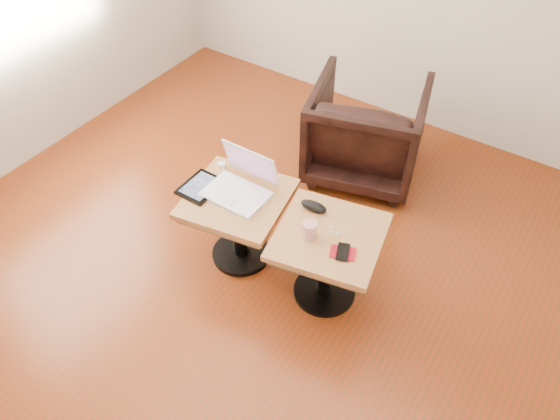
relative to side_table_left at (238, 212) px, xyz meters
The scene contains 11 objects.
room_shell 1.06m from the side_table_left, 38.30° to the right, with size 4.52×4.52×2.71m.
side_table_left is the anchor object (origin of this frame).
side_table_right 0.59m from the side_table_left, ahead, with size 0.66×0.66×0.51m.
laptop 0.19m from the side_table_left, 98.99° to the left, with size 0.36×0.31×0.25m.
tablet 0.26m from the side_table_left, 164.68° to the right, with size 0.20×0.25×0.02m.
charging_adapter 0.32m from the side_table_left, 145.68° to the left, with size 0.04×0.04×0.02m, color white.
glasses_case 0.47m from the side_table_left, 19.54° to the left, with size 0.16×0.07×0.05m, color black.
striped_cup 0.54m from the side_table_left, ahead, with size 0.08×0.08×0.10m, color #BA2C3C.
earbuds_tangle 0.62m from the side_table_left, ahead, with size 0.07×0.04×0.01m.
phone_on_sleeve 0.73m from the side_table_left, ahead, with size 0.16×0.13×0.02m.
armchair 1.20m from the side_table_left, 78.12° to the left, with size 0.75×0.78×0.71m, color black.
Camera 1 is at (1.13, -1.50, 2.64)m, focal length 35.00 mm.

